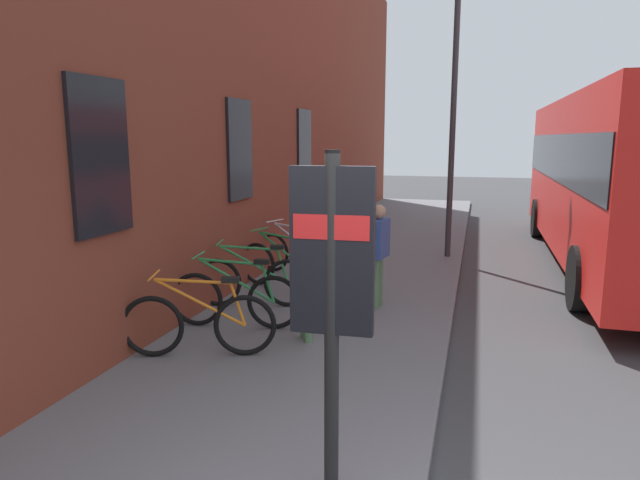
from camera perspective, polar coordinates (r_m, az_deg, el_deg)
The scene contains 13 objects.
ground at distance 9.36m, azimuth 19.77°, elevation -6.36°, with size 60.00×60.00×0.00m, color #38383A.
sidewalk_pavement at distance 11.43m, azimuth 5.24°, elevation -2.49°, with size 24.00×3.50×0.12m, color slate.
station_facade at distance 12.69m, azimuth -3.11°, elevation 16.18°, with size 22.00×0.65×7.78m.
bicycle_end_of_row at distance 6.61m, azimuth -12.14°, elevation -8.28°, with size 0.68×1.70×0.97m.
bicycle_beside_lamp at distance 7.50m, azimuth -8.58°, elevation -5.91°, with size 0.48×1.76×0.97m.
bicycle_by_door at distance 8.38m, azimuth -6.81°, elevation -4.12°, with size 0.59×1.73×0.97m.
bicycle_under_window at distance 9.29m, azimuth -3.77°, elevation -2.63°, with size 0.65×1.71×0.97m.
bicycle_mid_rack at distance 10.23m, azimuth -2.45°, elevation -1.42°, with size 0.70×1.69×0.97m.
transit_info_sign at distance 3.65m, azimuth 1.23°, elevation -3.51°, with size 0.11×0.55×2.40m.
city_bus at distance 12.64m, azimuth 28.41°, elevation 6.06°, with size 10.51×2.67×3.35m.
pedestrian_near_bus at distance 8.23m, azimuth 5.94°, elevation -0.51°, with size 0.58×0.28×1.52m.
pedestrian_crossing_street at distance 6.82m, azimuth -1.42°, elevation -2.47°, with size 0.52×0.44×1.58m.
street_lamp at distance 11.97m, azimuth 13.42°, elevation 13.57°, with size 0.28×0.28×5.43m.
Camera 1 is at (-2.97, -0.25, 2.59)m, focal length 31.52 mm.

